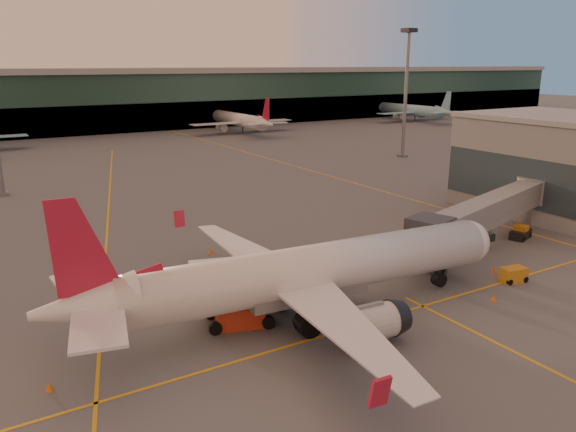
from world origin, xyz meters
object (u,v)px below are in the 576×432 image
main_airplane (303,274)px  pushback_tug (521,233)px  catering_truck (235,290)px  gpu_cart (514,275)px

main_airplane → pushback_tug: main_airplane is taller
pushback_tug → catering_truck: bearing=166.2°
gpu_cart → pushback_tug: bearing=43.6°
catering_truck → pushback_tug: catering_truck is taller
pushback_tug → gpu_cart: bearing=-163.6°
catering_truck → pushback_tug: (36.65, 2.70, -2.16)m
main_airplane → gpu_cart: main_airplane is taller
catering_truck → gpu_cart: bearing=4.9°
gpu_cart → pushback_tug: size_ratio=0.74×
main_airplane → pushback_tug: size_ratio=11.31×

